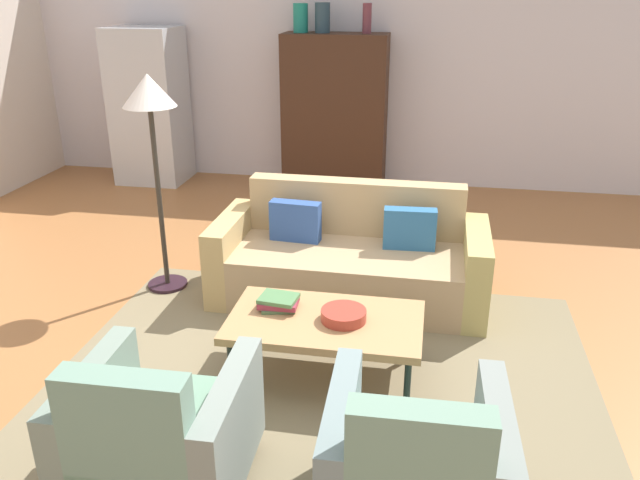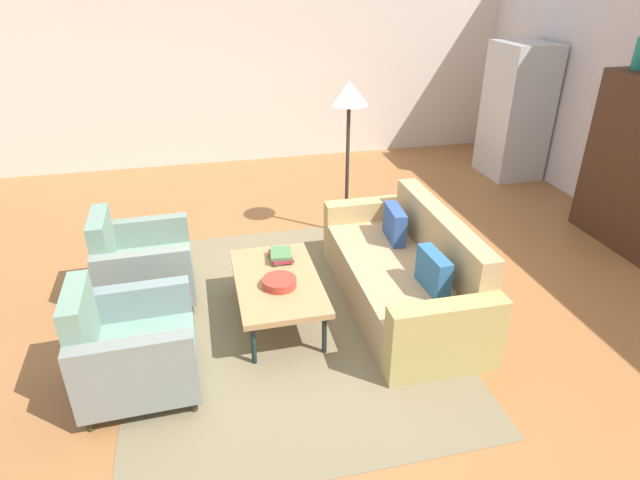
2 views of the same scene
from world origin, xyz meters
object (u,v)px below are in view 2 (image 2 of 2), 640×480
at_px(armchair_right, 128,350).
at_px(floor_lamp, 349,108).
at_px(couch, 408,275).
at_px(refrigerator, 516,111).
at_px(fruit_bowl, 279,282).
at_px(armchair_left, 139,267).
at_px(coffee_table, 277,282).
at_px(book_stack, 281,256).

height_order(armchair_right, floor_lamp, floor_lamp).
distance_m(couch, armchair_right, 2.43).
distance_m(armchair_right, floor_lamp, 3.24).
bearing_deg(refrigerator, fruit_bowl, -52.68).
bearing_deg(couch, refrigerator, -43.07).
bearing_deg(armchair_left, floor_lamp, 110.95).
height_order(armchair_left, floor_lamp, floor_lamp).
bearing_deg(refrigerator, armchair_right, -55.67).
bearing_deg(coffee_table, fruit_bowl, -0.00).
bearing_deg(couch, floor_lamp, 6.26).
bearing_deg(armchair_right, couch, 102.73).
xyz_separation_m(couch, armchair_right, (0.60, -2.35, 0.06)).
bearing_deg(refrigerator, couch, -43.48).
bearing_deg(book_stack, armchair_right, -53.74).
relative_size(armchair_right, floor_lamp, 0.51).
relative_size(coffee_table, fruit_bowl, 4.28).
bearing_deg(armchair_right, book_stack, 124.66).
height_order(refrigerator, floor_lamp, refrigerator).
relative_size(armchair_left, refrigerator, 0.48).
xyz_separation_m(couch, coffee_table, (-0.00, -1.19, 0.09)).
distance_m(armchair_left, book_stack, 1.29).
height_order(armchair_right, refrigerator, refrigerator).
bearing_deg(coffee_table, refrigerator, 126.24).
bearing_deg(armchair_left, book_stack, 75.88).
bearing_deg(floor_lamp, book_stack, -38.62).
relative_size(couch, coffee_table, 1.76).
bearing_deg(couch, armchair_right, 104.75).
distance_m(couch, coffee_table, 1.19).
height_order(couch, book_stack, couch).
distance_m(coffee_table, refrigerator, 4.86).
bearing_deg(floor_lamp, armchair_right, -46.26).
relative_size(couch, armchair_left, 2.39).
xyz_separation_m(book_stack, floor_lamp, (-1.19, 0.95, 0.99)).
bearing_deg(couch, coffee_table, 90.38).
bearing_deg(coffee_table, floor_lamp, 145.50).
height_order(coffee_table, book_stack, book_stack).
bearing_deg(floor_lamp, armchair_left, -67.65).
distance_m(coffee_table, book_stack, 0.34).
distance_m(coffee_table, armchair_right, 1.31).
xyz_separation_m(armchair_right, fruit_bowl, (-0.49, 1.17, 0.10)).
height_order(armchair_left, refrigerator, refrigerator).
xyz_separation_m(couch, book_stack, (-0.32, -1.10, 0.16)).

